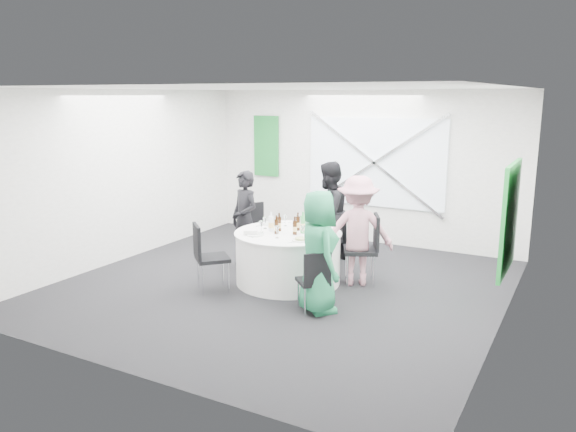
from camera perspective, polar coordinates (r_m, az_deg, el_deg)
The scene contains 47 objects.
floor at distance 8.19m, azimuth -0.68°, elevation -7.12°, with size 6.00×6.00×0.00m, color black.
ceiling at distance 7.72m, azimuth -0.73°, elevation 12.88°, with size 6.00×6.00×0.00m, color silver.
wall_back at distance 10.52m, azimuth 7.36°, elevation 4.98°, with size 6.00×6.00×0.00m, color silver.
wall_front at distance 5.48m, azimuth -16.29°, elevation -2.16°, with size 6.00×6.00×0.00m, color silver.
wall_left at distance 9.65m, azimuth -16.47°, elevation 3.92°, with size 6.00×6.00×0.00m, color silver.
wall_right at distance 6.90m, azimuth 21.56°, elevation 0.40°, with size 6.00×6.00×0.00m, color silver.
window_panel at distance 10.37m, azimuth 8.84°, elevation 5.38°, with size 2.60×0.03×1.60m, color silver.
window_brace_a at distance 10.33m, azimuth 8.77°, elevation 5.36°, with size 0.05×0.05×3.16m, color silver.
window_brace_b at distance 10.33m, azimuth 8.77°, elevation 5.36°, with size 0.05×0.05×3.16m, color silver.
green_banner at distance 11.32m, azimuth -2.23°, elevation 7.11°, with size 0.55×0.04×1.20m, color #125B20.
green_sign at distance 7.53m, azimuth 21.59°, elevation -0.23°, with size 0.05×1.20×1.40m, color #17812B.
banquet_table at distance 8.23m, azimuth 0.00°, elevation -4.22°, with size 1.56×1.56×0.76m.
chair_back at distance 9.03m, azimuth 4.19°, elevation -2.05°, with size 0.44×0.45×0.84m.
chair_back_left at distance 9.08m, azimuth -3.35°, elevation -1.33°, with size 0.62×0.62×0.99m.
chair_back_right at distance 8.20m, azimuth 8.05°, elevation -2.77°, with size 0.63×0.62×1.03m.
chair_front_right at distance 7.07m, azimuth 2.74°, elevation -6.24°, with size 0.52×0.52×0.81m.
chair_front_left at distance 7.89m, azimuth -8.33°, elevation -3.65°, with size 0.62×0.62×0.97m.
person_man_back_left at distance 8.98m, azimuth -4.41°, elevation -0.29°, with size 0.56×0.37×1.54m, color black.
person_man_back at distance 9.12m, azimuth 4.13°, elevation 0.33°, with size 0.81×0.44×1.67m, color black.
person_woman_pink at distance 8.12m, azimuth 7.09°, elevation -1.50°, with size 1.03×0.48×1.59m, color #BC7989.
person_woman_green at distance 7.06m, azimuth 3.09°, elevation -3.66°, with size 0.76×0.50×1.56m, color #217A4E.
plate_back at distance 8.56m, azimuth 2.09°, elevation -0.91°, with size 0.28×0.28×0.01m.
plate_back_left at distance 8.60m, azimuth -1.67°, elevation -0.84°, with size 0.27×0.27×0.01m.
plate_back_right at distance 8.13m, azimuth 3.78°, elevation -1.57°, with size 0.29×0.29×0.04m.
plate_front_right at distance 7.67m, azimuth 1.31°, elevation -2.40°, with size 0.25×0.25×0.04m.
plate_front_left at distance 7.98m, azimuth -3.38°, elevation -1.89°, with size 0.26×0.26×0.01m.
napkin at distance 8.01m, azimuth -3.81°, elevation -1.60°, with size 0.19×0.13×0.05m, color silver.
beer_bottle_a at distance 8.18m, azimuth -0.91°, elevation -0.83°, with size 0.06×0.06×0.27m.
beer_bottle_b at distance 8.22m, azimuth 1.01°, elevation -0.77°, with size 0.06×0.06×0.27m.
beer_bottle_c at distance 7.98m, azimuth 0.70°, elevation -1.20°, with size 0.06×0.06×0.26m.
beer_bottle_d at distance 8.02m, azimuth -1.19°, elevation -1.10°, with size 0.06×0.06×0.27m.
green_water_bottle at distance 8.06m, azimuth 1.53°, elevation -0.89°, with size 0.08×0.08×0.31m.
clear_water_bottle at distance 8.18m, azimuth -1.73°, elevation -0.78°, with size 0.08×0.08×0.28m.
wine_glass_a at distance 8.10m, azimuth -2.72°, elevation -0.82°, with size 0.07×0.07×0.17m.
wine_glass_b at distance 7.78m, azimuth -1.11°, elevation -1.36°, with size 0.07×0.07×0.17m.
wine_glass_c at distance 7.80m, azimuth 1.52°, elevation -1.32°, with size 0.07×0.07×0.17m.
wine_glass_d at distance 8.49m, azimuth -0.28°, elevation -0.19°, with size 0.07×0.07×0.17m.
wine_glass_e at distance 8.34m, azimuth -2.35°, elevation -0.43°, with size 0.07×0.07×0.17m.
wine_glass_f at distance 8.48m, azimuth 1.08°, elevation -0.21°, with size 0.07×0.07×0.17m.
fork_a at distance 7.58m, azimuth 0.51°, elevation -2.67°, with size 0.01×0.15×0.01m, color silver.
knife_a at distance 7.69m, azimuth 2.52°, elevation -2.46°, with size 0.01×0.15×0.01m, color silver.
fork_b at distance 8.56m, azimuth 2.54°, elevation -0.93°, with size 0.01×0.15×0.01m, color silver.
knife_b at distance 8.69m, azimuth 0.47°, elevation -0.73°, with size 0.01×0.15×0.01m, color silver.
fork_c at distance 8.16m, azimuth -4.05°, elevation -1.62°, with size 0.01×0.15×0.01m, color silver.
knife_c at distance 7.89m, azimuth -3.71°, elevation -2.09°, with size 0.01×0.15×0.01m, color silver.
fork_d at distance 8.68m, azimuth -0.72°, elevation -0.73°, with size 0.01×0.15×0.01m, color silver.
knife_d at distance 8.53m, azimuth -2.82°, elevation -0.99°, with size 0.01×0.15×0.01m, color silver.
Camera 1 is at (3.79, -6.73, 2.72)m, focal length 35.00 mm.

